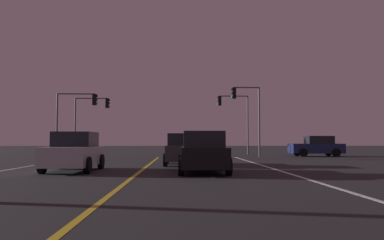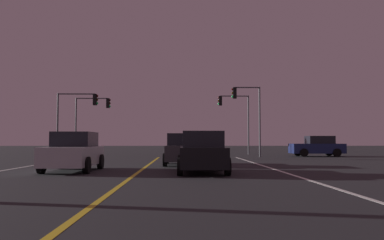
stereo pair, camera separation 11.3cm
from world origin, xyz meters
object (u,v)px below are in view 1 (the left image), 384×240
Objects in this scene: traffic_light_near_right at (246,106)px; traffic_light_near_left at (77,109)px; car_lead_same_lane at (203,153)px; traffic_light_far_right at (233,111)px; car_oncoming at (74,152)px; traffic_light_far_left at (92,112)px; car_ahead_far at (183,150)px; car_crossing_side at (317,146)px.

traffic_light_near_left is (-13.56, 0.00, -0.33)m from traffic_light_near_right.
traffic_light_near_right is at bearing -0.00° from traffic_light_near_left.
traffic_light_far_right is (4.08, 21.13, 3.30)m from car_lead_same_lane.
car_oncoming is 20.60m from traffic_light_far_left.
car_oncoming is (-4.74, -4.20, 0.00)m from car_ahead_far.
traffic_light_far_left is (-19.61, 4.51, 3.14)m from car_crossing_side.
car_ahead_far is at bearing 131.58° from car_oncoming.
traffic_light_near_left is 0.96× the size of traffic_light_far_left.
traffic_light_near_left is at bearing 22.57° from traffic_light_far_right.
car_ahead_far is 12.02m from traffic_light_near_right.
traffic_light_far_left is (-9.17, 21.13, 3.14)m from car_lead_same_lane.
traffic_light_far_left is (-0.02, 5.50, 0.16)m from traffic_light_near_left.
car_crossing_side is 19.63m from car_lead_same_lane.
traffic_light_far_right reaches higher than car_crossing_side.
car_oncoming is 0.84× the size of traffic_light_near_left.
traffic_light_near_left reaches higher than car_lead_same_lane.
car_lead_same_lane is at bearing -66.53° from traffic_light_far_left.
traffic_light_near_left is at bearing 39.03° from car_ahead_far.
traffic_light_far_left is (-13.25, -0.00, -0.16)m from traffic_light_far_right.
car_crossing_side is 0.81× the size of traffic_light_far_left.
traffic_light_near_right is (-6.04, -0.99, 3.32)m from car_crossing_side.
car_crossing_side and car_oncoming have the same top height.
traffic_light_far_left is at bearing -12.94° from car_crossing_side.
traffic_light_near_right is (5.19, 10.32, 3.32)m from car_ahead_far.
car_crossing_side is 8.47m from traffic_light_far_right.
traffic_light_far_left is (-13.58, 5.50, -0.18)m from traffic_light_near_right.
traffic_light_far_left is at bearing 27.92° from car_ahead_far.
car_lead_same_lane is at bearing 79.08° from traffic_light_far_right.
car_ahead_far and car_oncoming have the same top height.
car_ahead_far and car_crossing_side have the same top height.
traffic_light_far_right reaches higher than car_ahead_far.
traffic_light_near_right is 14.65m from traffic_light_far_left.
car_ahead_far is 0.77× the size of traffic_light_far_right.
car_crossing_side is 20.37m from traffic_light_far_left.
traffic_light_far_right is (4.87, 15.82, 3.30)m from car_ahead_far.
car_lead_same_lane is at bearing -59.63° from traffic_light_near_left.
car_lead_same_lane is 18.36m from traffic_light_near_left.
car_lead_same_lane is 0.81× the size of traffic_light_far_left.
traffic_light_far_right reaches higher than car_oncoming.
car_ahead_far and car_lead_same_lane have the same top height.
traffic_light_near_left is at bearing 2.90° from car_crossing_side.
car_ahead_far is 1.00× the size of car_oncoming.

